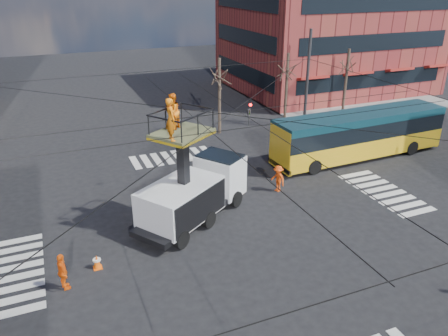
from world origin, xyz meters
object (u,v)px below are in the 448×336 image
at_px(traffic_cone, 97,262).
at_px(flagger, 278,179).
at_px(utility_truck, 194,180).
at_px(worker_ground, 63,272).
at_px(city_bus, 360,134).

distance_m(traffic_cone, flagger, 11.45).
bearing_deg(flagger, utility_truck, -92.82).
height_order(worker_ground, flagger, worker_ground).
xyz_separation_m(traffic_cone, flagger, (10.87, 3.55, 0.48)).
relative_size(city_bus, flagger, 7.96).
bearing_deg(flagger, city_bus, 94.76).
bearing_deg(utility_truck, city_bus, -19.05).
distance_m(utility_truck, city_bus, 13.76).
height_order(utility_truck, worker_ground, utility_truck).
xyz_separation_m(utility_truck, city_bus, (13.28, 3.57, -0.44)).
bearing_deg(city_bus, worker_ground, -162.45).
distance_m(utility_truck, traffic_cone, 6.19).
height_order(city_bus, worker_ground, city_bus).
bearing_deg(traffic_cone, worker_ground, -147.51).
relative_size(utility_truck, flagger, 4.37).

